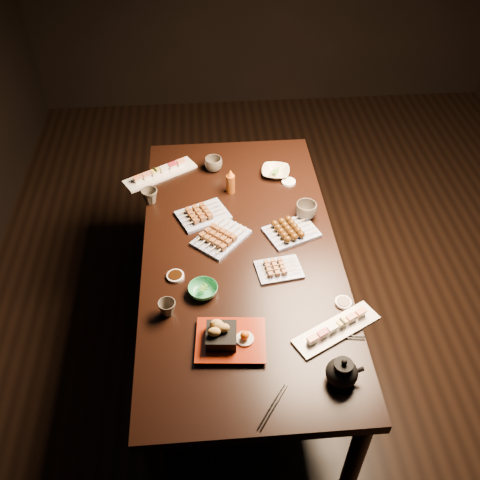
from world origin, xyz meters
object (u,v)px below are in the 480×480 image
edamame_bowl_cream (276,172)px  teacup_far_right (213,164)px  tempura_tray (231,335)px  condiment_bottle (231,181)px  sushi_platter_near (337,327)px  yakitori_plate_center (221,234)px  edamame_bowl_green (203,290)px  teacup_mid_right (306,211)px  teapot (342,370)px  yakitori_plate_left (203,212)px  teacup_near_left (167,308)px  sushi_platter_far (160,171)px  teacup_far_left (150,196)px  yakitori_plate_right (279,267)px  dining_table (241,303)px

edamame_bowl_cream → teacup_far_right: teacup_far_right is taller
tempura_tray → condiment_bottle: (0.06, 0.95, 0.02)m
sushi_platter_near → yakitori_plate_center: 0.71m
edamame_bowl_green → teacup_mid_right: size_ratio=1.18×
yakitori_plate_center → teapot: 0.88m
yakitori_plate_center → yakitori_plate_left: (-0.08, 0.17, -0.00)m
teacup_near_left → teapot: (0.64, -0.36, 0.03)m
sushi_platter_far → teacup_far_left: 0.23m
edamame_bowl_cream → tempura_tray: tempura_tray is taller
yakitori_plate_right → edamame_bowl_green: bearing=-171.0°
edamame_bowl_green → teacup_near_left: 0.18m
teacup_mid_right → condiment_bottle: 0.42m
yakitori_plate_right → teapot: bearing=-83.0°
teacup_mid_right → teacup_far_left: size_ratio=1.29×
yakitori_plate_center → teacup_mid_right: size_ratio=2.31×
yakitori_plate_center → tempura_tray: (0.01, -0.59, 0.02)m
tempura_tray → teapot: (0.39, -0.20, 0.01)m
teacup_near_left → teacup_far_left: size_ratio=0.88×
sushi_platter_near → tempura_tray: (-0.42, -0.03, 0.03)m
tempura_tray → teacup_mid_right: bearing=64.6°
tempura_tray → condiment_bottle: 0.95m
teacup_far_right → edamame_bowl_green: bearing=-95.4°
tempura_tray → teacup_far_right: bearing=95.6°
edamame_bowl_cream → tempura_tray: size_ratio=0.55×
dining_table → teacup_far_right: size_ratio=18.78×
teacup_mid_right → sushi_platter_far: bearing=150.9°
yakitori_plate_left → tempura_tray: (0.09, -0.76, 0.02)m
teapot → condiment_bottle: bearing=106.5°
edamame_bowl_green → edamame_bowl_cream: 0.91m
teacup_mid_right → teapot: bearing=-91.5°
sushi_platter_far → yakitori_plate_right: bearing=95.5°
dining_table → teacup_mid_right: teacup_mid_right is taller
yakitori_plate_center → sushi_platter_far: bearing=72.3°
dining_table → sushi_platter_far: 0.83m
teacup_far_right → teapot: bearing=-73.0°
teacup_near_left → teacup_far_right: size_ratio=0.76×
yakitori_plate_left → teacup_far_left: 0.30m
teacup_mid_right → teapot: (-0.02, -0.91, 0.02)m
dining_table → yakitori_plate_left: 0.51m
sushi_platter_near → edamame_bowl_cream: sushi_platter_near is taller
edamame_bowl_green → condiment_bottle: (0.16, 0.68, 0.05)m
dining_table → teacup_far_right: (-0.10, 0.64, 0.41)m
teacup_mid_right → teacup_far_right: teacup_mid_right is taller
yakitori_plate_left → yakitori_plate_right: bearing=-74.0°
teacup_far_left → sushi_platter_far: bearing=79.2°
yakitori_plate_right → sushi_platter_far: bearing=117.7°
dining_table → teacup_near_left: teacup_near_left is taller
teacup_mid_right → yakitori_plate_center: bearing=-163.4°
sushi_platter_far → teacup_far_right: (0.29, 0.03, 0.01)m
dining_table → teapot: bearing=-79.5°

